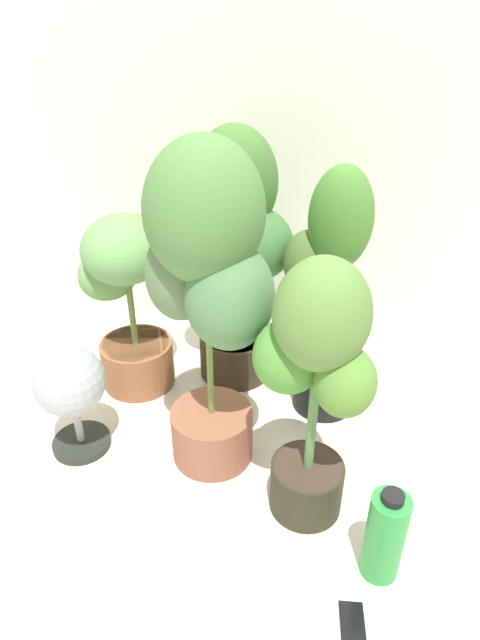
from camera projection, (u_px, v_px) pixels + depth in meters
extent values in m
plane|color=silver|center=(207.00, 471.00, 1.61)|extent=(8.00, 8.00, 0.00)
cube|color=silver|center=(262.00, 73.00, 1.82)|extent=(3.20, 0.01, 2.00)
cylinder|color=black|center=(324.00, 385.00, 1.84)|extent=(0.21, 0.21, 0.16)
cylinder|color=#3C281F|center=(326.00, 368.00, 1.81)|extent=(0.19, 0.19, 0.02)
cylinder|color=#58763A|center=(334.00, 288.00, 1.65)|extent=(0.02, 0.02, 0.59)
ellipsoid|color=#42792D|center=(341.00, 219.00, 1.53)|extent=(0.20, 0.17, 0.31)
ellipsoid|color=#49652E|center=(308.00, 262.00, 1.64)|extent=(0.18, 0.18, 0.21)
cylinder|color=#332818|center=(235.00, 353.00, 2.00)|extent=(0.26, 0.26, 0.17)
cylinder|color=#45321B|center=(235.00, 336.00, 1.97)|extent=(0.24, 0.24, 0.02)
cylinder|color=#608246|center=(235.00, 254.00, 1.80)|extent=(0.02, 0.02, 0.63)
ellipsoid|color=#3F6D2E|center=(234.00, 183.00, 1.67)|extent=(0.37, 0.36, 0.36)
ellipsoid|color=#3B7543|center=(211.00, 228.00, 1.79)|extent=(0.26, 0.26, 0.24)
ellipsoid|color=#3A6C35|center=(254.00, 244.00, 1.74)|extent=(0.30, 0.29, 0.24)
ellipsoid|color=#45722E|center=(234.00, 280.00, 1.78)|extent=(0.24, 0.24, 0.21)
cylinder|color=#2B281A|center=(306.00, 486.00, 1.47)|extent=(0.20, 0.20, 0.15)
cylinder|color=#3D2D24|center=(308.00, 468.00, 1.44)|extent=(0.18, 0.18, 0.02)
cylinder|color=#578348|center=(315.00, 387.00, 1.30)|extent=(0.02, 0.02, 0.53)
ellipsoid|color=#59833B|center=(322.00, 315.00, 1.19)|extent=(0.26, 0.25, 0.28)
ellipsoid|color=#4D8E35|center=(289.00, 356.00, 1.29)|extent=(0.25, 0.25, 0.19)
ellipsoid|color=#598C36|center=(345.00, 382.00, 1.24)|extent=(0.20, 0.20, 0.18)
cylinder|color=brown|center=(214.00, 433.00, 1.64)|extent=(0.25, 0.25, 0.17)
cylinder|color=#493417|center=(213.00, 414.00, 1.60)|extent=(0.23, 0.23, 0.02)
cylinder|color=olive|center=(209.00, 310.00, 1.41)|extent=(0.02, 0.02, 0.70)
ellipsoid|color=#4D7D3D|center=(206.00, 212.00, 1.27)|extent=(0.38, 0.36, 0.37)
ellipsoid|color=#57724A|center=(180.00, 275.00, 1.40)|extent=(0.18, 0.19, 0.26)
ellipsoid|color=#4E7B4B|center=(229.00, 296.00, 1.36)|extent=(0.32, 0.31, 0.29)
cylinder|color=#935837|center=(138.00, 362.00, 1.95)|extent=(0.26, 0.26, 0.17)
cylinder|color=#423624|center=(136.00, 345.00, 1.91)|extent=(0.24, 0.24, 0.02)
cylinder|color=olive|center=(129.00, 292.00, 1.80)|extent=(0.02, 0.02, 0.41)
ellipsoid|color=#659A54|center=(124.00, 249.00, 1.72)|extent=(0.33, 0.34, 0.23)
ellipsoid|color=#649C4F|center=(108.00, 274.00, 1.81)|extent=(0.24, 0.26, 0.18)
cube|color=white|center=(352.00, 627.00, 1.21)|extent=(0.09, 0.15, 0.01)
cube|color=black|center=(353.00, 626.00, 1.21)|extent=(0.07, 0.12, 0.00)
cylinder|color=#242822|center=(82.00, 442.00, 1.70)|extent=(0.18, 0.18, 0.03)
cylinder|color=#9FA7AD|center=(78.00, 425.00, 1.66)|extent=(0.02, 0.02, 0.12)
sphere|color=#9FA7AD|center=(69.00, 381.00, 1.58)|extent=(0.29, 0.29, 0.21)
cylinder|color=green|center=(385.00, 537.00, 1.27)|extent=(0.09, 0.09, 0.25)
cylinder|color=black|center=(393.00, 498.00, 1.20)|extent=(0.05, 0.05, 0.02)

